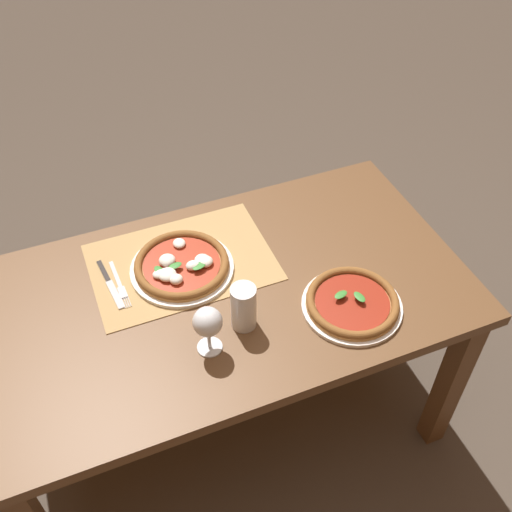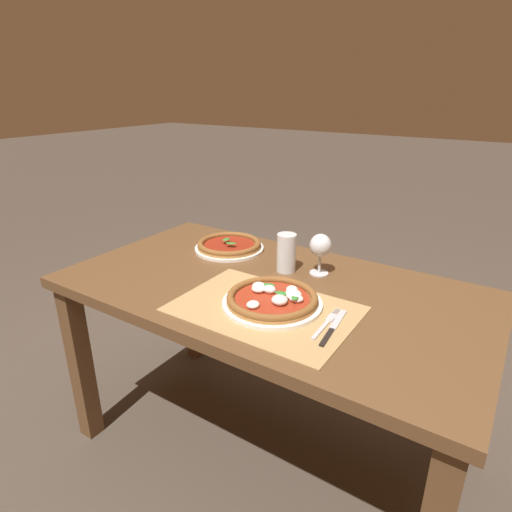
% 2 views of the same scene
% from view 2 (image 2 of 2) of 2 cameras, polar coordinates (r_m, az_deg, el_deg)
% --- Properties ---
extents(ground_plane, '(24.00, 24.00, 0.00)m').
position_cam_2_polar(ground_plane, '(1.94, 1.51, -23.97)').
color(ground_plane, '#473D33').
extents(dining_table, '(1.47, 0.81, 0.74)m').
position_cam_2_polar(dining_table, '(1.55, 1.74, -7.31)').
color(dining_table, brown).
rests_on(dining_table, ground).
extents(paper_placemat, '(0.56, 0.38, 0.00)m').
position_cam_2_polar(paper_placemat, '(1.35, 1.14, -7.05)').
color(paper_placemat, '#A88451').
rests_on(paper_placemat, dining_table).
extents(pizza_near, '(0.32, 0.32, 0.05)m').
position_cam_2_polar(pizza_near, '(1.36, 2.23, -5.75)').
color(pizza_near, white).
rests_on(pizza_near, paper_placemat).
extents(pizza_far, '(0.29, 0.29, 0.04)m').
position_cam_2_polar(pizza_far, '(1.82, -3.59, 1.41)').
color(pizza_far, white).
rests_on(pizza_far, dining_table).
extents(wine_glass, '(0.08, 0.08, 0.16)m').
position_cam_2_polar(wine_glass, '(1.57, 8.59, 1.18)').
color(wine_glass, silver).
rests_on(wine_glass, dining_table).
extents(pint_glass, '(0.07, 0.07, 0.15)m').
position_cam_2_polar(pint_glass, '(1.59, 4.07, 0.33)').
color(pint_glass, silver).
rests_on(pint_glass, dining_table).
extents(fork, '(0.02, 0.20, 0.00)m').
position_cam_2_polar(fork, '(1.28, 9.41, -8.78)').
color(fork, '#B7B7BC').
rests_on(fork, paper_placemat).
extents(knife, '(0.04, 0.22, 0.01)m').
position_cam_2_polar(knife, '(1.26, 10.28, -9.30)').
color(knife, black).
rests_on(knife, paper_placemat).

